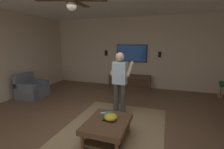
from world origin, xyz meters
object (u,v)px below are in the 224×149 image
Objects in this scene: person_standing at (120,79)px; wall_speaker_left at (160,55)px; armchair at (31,89)px; coffee_table at (107,126)px; vase_round at (120,72)px; potted_plant_short at (222,87)px; remote_black at (105,119)px; tv at (132,53)px; book at (108,114)px; wall_speaker_right at (106,53)px; media_console at (130,81)px; ceiling_fan at (71,2)px; bowl at (111,117)px; remote_white at (104,113)px.

wall_speaker_left is (2.68, -0.85, 0.47)m from person_standing.
coffee_table is (-1.48, -3.37, 0.02)m from armchair.
vase_round is 1.00× the size of wall_speaker_left.
potted_plant_short reaches higher than remote_black.
wall_speaker_left is at bearing -81.08° from vase_round.
tv is 5.79× the size of book.
coffee_table is 4.55× the size of wall_speaker_right.
media_console is 1.41× the size of ceiling_fan.
armchair is 0.85× the size of coffee_table.
wall_speaker_right is at bearing -90.66° from tv.
armchair is at bearing 66.32° from coffee_table.
bowl is at bearing -64.40° from ceiling_fan.
wall_speaker_right reaches higher than wall_speaker_left.
ceiling_fan is (-3.92, 0.15, 2.28)m from media_console.
book is at bearing -45.27° from ceiling_fan.
tv reaches higher than wall_speaker_right.
wall_speaker_left reaches higher than vase_round.
armchair is 3.43m from vase_round.
ceiling_fan is at bearing 111.51° from coffee_table.
armchair is at bearing 129.23° from remote_white.
armchair is 5.66× the size of remote_black.
potted_plant_short is at bearing 87.23° from media_console.
ceiling_fan is at bearing 163.00° from wall_speaker_left.
coffee_table is at bearing 6.04° from media_console.
vase_round is 1.72m from wall_speaker_left.
ceiling_fan reaches higher than remote_black.
person_standing reaches higher than wall_speaker_right.
tv reaches higher than potted_plant_short.
wall_speaker_left is (0.25, -1.12, 1.13)m from media_console.
wall_speaker_left is (0.41, 2.13, 1.02)m from potted_plant_short.
remote_black is at bearing -97.10° from remote_white.
ceiling_fan reaches higher than person_standing.
tv is 0.78× the size of person_standing.
vase_round reaches higher than potted_plant_short.
armchair is 0.67× the size of tv.
book reaches higher than remote_white.
wall_speaker_left is at bearing 28.28° from armchair.
potted_plant_short is at bearing -38.98° from bowl.
remote_black is 0.68× the size of wall_speaker_left.
ceiling_fan is at bearing -2.08° from tv.
armchair is 6.56m from potted_plant_short.
remote_white is (0.22, 0.23, -0.05)m from bowl.
bowl is 1.20× the size of book.
tv is at bearing 180.00° from media_console.
tv is at bearing 6.44° from bowl.
tv reaches higher than remote_white.
vase_round is (3.65, 0.84, 0.20)m from bowl.
potted_plant_short is 3.99× the size of remote_white.
tv is 5.79× the size of vase_round.
wall_speaker_left reaches higher than potted_plant_short.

